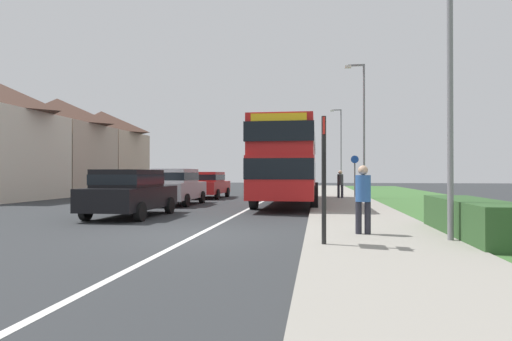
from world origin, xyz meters
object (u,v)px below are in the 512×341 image
at_px(pedestrian_at_stop, 363,196).
at_px(parked_car_red, 209,184).
at_px(parked_car_black, 130,191).
at_px(bus_stop_sign, 324,171).
at_px(double_decker_bus, 289,160).
at_px(pedestrian_walking_away, 340,183).
at_px(street_lamp_far, 340,143).
at_px(street_lamp_mid, 362,122).
at_px(parked_car_silver, 177,185).
at_px(street_lamp_near, 444,61).
at_px(cycle_route_sign, 355,175).

bearing_deg(pedestrian_at_stop, parked_car_red, 116.17).
relative_size(parked_car_black, bus_stop_sign, 1.65).
bearing_deg(double_decker_bus, pedestrian_walking_away, 56.18).
bearing_deg(parked_car_black, street_lamp_far, 74.23).
distance_m(street_lamp_mid, street_lamp_far, 19.08).
height_order(double_decker_bus, pedestrian_at_stop, double_decker_bus).
height_order(parked_car_silver, street_lamp_mid, street_lamp_mid).
bearing_deg(pedestrian_walking_away, street_lamp_mid, 27.70).
distance_m(pedestrian_walking_away, bus_stop_sign, 16.26).
xyz_separation_m(parked_car_black, parked_car_silver, (-0.26, 5.67, 0.04)).
xyz_separation_m(street_lamp_near, street_lamp_mid, (-0.03, 16.02, 0.65)).
bearing_deg(parked_car_red, double_decker_bus, -41.93).
height_order(parked_car_silver, parked_car_red, parked_car_silver).
height_order(parked_car_red, bus_stop_sign, bus_stop_sign).
bearing_deg(parked_car_red, parked_car_silver, -90.65).
height_order(double_decker_bus, cycle_route_sign, double_decker_bus).
bearing_deg(parked_car_silver, cycle_route_sign, 32.43).
bearing_deg(pedestrian_at_stop, parked_car_black, 151.78).
xyz_separation_m(bus_stop_sign, street_lamp_far, (2.15, 35.96, 3.03)).
xyz_separation_m(bus_stop_sign, street_lamp_mid, (2.43, 16.88, 2.91)).
relative_size(double_decker_bus, street_lamp_mid, 1.41).
relative_size(pedestrian_at_stop, cycle_route_sign, 0.66).
bearing_deg(parked_car_red, cycle_route_sign, -1.45).
height_order(double_decker_bus, bus_stop_sign, double_decker_bus).
bearing_deg(street_lamp_far, bus_stop_sign, -93.42).
relative_size(pedestrian_at_stop, street_lamp_mid, 0.21).
distance_m(parked_car_silver, street_lamp_far, 26.61).
xyz_separation_m(parked_car_black, bus_stop_sign, (6.46, -5.47, 0.65)).
distance_m(pedestrian_at_stop, cycle_route_sign, 15.20).
bearing_deg(parked_car_black, parked_car_silver, 92.63).
bearing_deg(double_decker_bus, cycle_route_sign, 51.70).
bearing_deg(parked_car_silver, double_decker_bus, 12.10).
relative_size(parked_car_black, street_lamp_far, 0.54).
distance_m(double_decker_bus, parked_car_red, 7.05).
height_order(parked_car_black, parked_car_silver, parked_car_silver).
distance_m(parked_car_black, parked_car_red, 11.42).
relative_size(parked_car_red, street_lamp_near, 0.69).
bearing_deg(bus_stop_sign, parked_car_red, 111.52).
height_order(parked_car_red, street_lamp_near, street_lamp_near).
bearing_deg(street_lamp_far, double_decker_bus, -98.75).
relative_size(pedestrian_at_stop, street_lamp_near, 0.26).
distance_m(parked_car_black, street_lamp_mid, 14.90).
xyz_separation_m(pedestrian_at_stop, pedestrian_walking_away, (0.26, 14.69, 0.00)).
distance_m(cycle_route_sign, street_lamp_mid, 3.07).
bearing_deg(street_lamp_mid, bus_stop_sign, -98.20).
bearing_deg(pedestrian_at_stop, street_lamp_near, -22.65).
bearing_deg(parked_car_silver, street_lamp_near, -48.18).
xyz_separation_m(parked_car_black, street_lamp_mid, (8.90, 11.41, 3.56)).
height_order(pedestrian_walking_away, street_lamp_mid, street_lamp_mid).
relative_size(cycle_route_sign, street_lamp_mid, 0.32).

